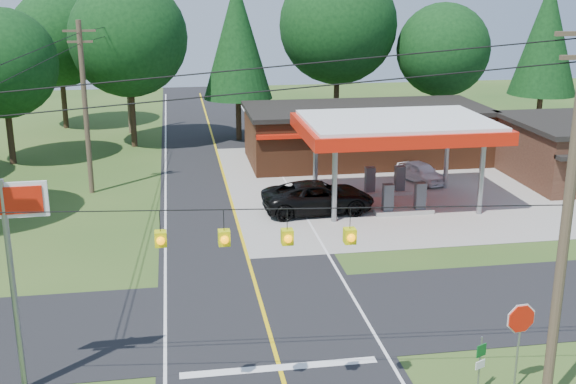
{
  "coord_description": "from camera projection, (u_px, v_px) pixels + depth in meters",
  "views": [
    {
      "loc": [
        -3.08,
        -24.31,
        12.29
      ],
      "look_at": [
        2.0,
        7.0,
        2.8
      ],
      "focal_mm": 45.0,
      "sensor_mm": 36.0,
      "label": 1
    }
  ],
  "objects": [
    {
      "name": "lane_center_yellow",
      "position": [
        265.0,
        318.0,
        26.98
      ],
      "size": [
        0.15,
        110.0,
        0.0
      ],
      "primitive_type": "cube",
      "color": "yellow",
      "rests_on": "main_highway"
    },
    {
      "name": "route_sign_post",
      "position": [
        480.0,
        360.0,
        21.86
      ],
      "size": [
        0.37,
        0.19,
        1.91
      ],
      "color": "gray",
      "rests_on": "ground"
    },
    {
      "name": "gas_canopy",
      "position": [
        397.0,
        129.0,
        39.44
      ],
      "size": [
        10.6,
        7.4,
        4.88
      ],
      "color": "gray",
      "rests_on": "ground"
    },
    {
      "name": "convenience_store",
      "position": [
        365.0,
        133.0,
        49.71
      ],
      "size": [
        16.4,
        7.55,
        3.8
      ],
      "color": "#5A2E19",
      "rests_on": "ground"
    },
    {
      "name": "overhead_beacons",
      "position": [
        255.0,
        212.0,
        19.38
      ],
      "size": [
        17.04,
        2.04,
        1.03
      ],
      "color": "black",
      "rests_on": "ground"
    },
    {
      "name": "ground",
      "position": [
        265.0,
        319.0,
        26.99
      ],
      "size": [
        120.0,
        120.0,
        0.0
      ],
      "primitive_type": "plane",
      "color": "#2A4B1A",
      "rests_on": "ground"
    },
    {
      "name": "sedan_car",
      "position": [
        421.0,
        172.0,
        44.72
      ],
      "size": [
        4.81,
        4.81,
        1.28
      ],
      "primitive_type": "imported",
      "rotation": [
        0.0,
        0.0,
        0.35
      ],
      "color": "white",
      "rests_on": "ground"
    },
    {
      "name": "suv_car",
      "position": [
        318.0,
        197.0,
        38.98
      ],
      "size": [
        6.35,
        6.35,
        1.69
      ],
      "primitive_type": "imported",
      "rotation": [
        0.0,
        0.0,
        1.62
      ],
      "color": "black",
      "rests_on": "ground"
    },
    {
      "name": "treeline_backdrop",
      "position": [
        229.0,
        52.0,
        47.67
      ],
      "size": [
        70.27,
        51.59,
        13.3
      ],
      "color": "#332316",
      "rests_on": "ground"
    },
    {
      "name": "main_highway",
      "position": [
        265.0,
        319.0,
        26.98
      ],
      "size": [
        8.0,
        120.0,
        0.02
      ],
      "primitive_type": "cube",
      "color": "black",
      "rests_on": "ground"
    },
    {
      "name": "octagonal_stop_sign",
      "position": [
        521.0,
        325.0,
        21.74
      ],
      "size": [
        0.99,
        0.16,
        2.92
      ],
      "color": "gray",
      "rests_on": "ground"
    },
    {
      "name": "cross_road",
      "position": [
        265.0,
        318.0,
        26.98
      ],
      "size": [
        70.0,
        7.0,
        0.02
      ],
      "primitive_type": "cube",
      "color": "black",
      "rests_on": "ground"
    },
    {
      "name": "utility_pole_near_right",
      "position": [
        567.0,
        217.0,
        19.81
      ],
      "size": [
        1.8,
        0.3,
        11.5
      ],
      "color": "#473828",
      "rests_on": "ground"
    },
    {
      "name": "big_stop_sign",
      "position": [
        7.0,
        237.0,
        20.97
      ],
      "size": [
        2.51,
        0.2,
        6.76
      ],
      "color": "gray",
      "rests_on": "ground"
    },
    {
      "name": "utility_pole_far_left",
      "position": [
        85.0,
        106.0,
        41.29
      ],
      "size": [
        1.8,
        0.3,
        10.0
      ],
      "color": "#473828",
      "rests_on": "ground"
    },
    {
      "name": "utility_pole_north",
      "position": [
        127.0,
        75.0,
        57.73
      ],
      "size": [
        0.3,
        0.3,
        9.5
      ],
      "color": "#473828",
      "rests_on": "ground"
    }
  ]
}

